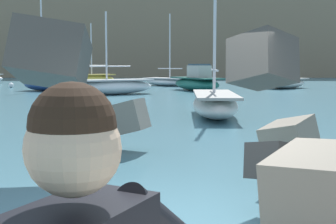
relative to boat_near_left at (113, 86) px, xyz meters
The scene contains 10 objects.
ground_plane 25.28m from the boat_near_left, 81.25° to the right, with size 400.00×400.00×0.00m, color #42707F.
boat_near_left is the anchor object (origin of this frame).
boat_near_centre 12.75m from the boat_near_left, 73.05° to the left, with size 5.10×4.71×6.74m.
boat_near_right 7.33m from the boat_near_left, 35.23° to the left, with size 4.34×6.15×2.08m.
boat_mid_left 14.46m from the boat_near_left, 106.36° to the left, with size 5.78×5.16×6.06m.
boat_mid_centre 15.73m from the boat_near_left, 28.92° to the left, with size 4.99×4.92×2.08m.
boat_mid_right 7.03m from the boat_near_left, 143.35° to the left, with size 4.57×3.79×8.03m.
boat_far_right 14.22m from the boat_near_left, 67.23° to the right, with size 1.89×5.61×8.18m.
mooring_buoy_inner 13.55m from the boat_near_left, 137.67° to the left, with size 0.44×0.44×0.44m.
headland_bluff 58.75m from the boat_near_left, 93.14° to the left, with size 92.82×39.19×18.58m.
Camera 1 is at (-0.27, -5.63, 2.05)m, focal length 48.18 mm.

